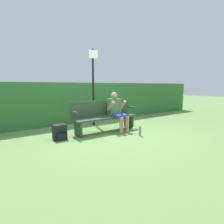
{
  "coord_description": "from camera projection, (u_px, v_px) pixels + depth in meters",
  "views": [
    {
      "loc": [
        -2.68,
        -4.21,
        1.33
      ],
      "look_at": [
        0.15,
        -0.1,
        0.57
      ],
      "focal_mm": 28.0,
      "sensor_mm": 36.0,
      "label": 1
    }
  ],
  "objects": [
    {
      "name": "park_bench",
      "position": [
        104.0,
        116.0,
        5.12
      ],
      "size": [
        1.98,
        0.45,
        0.9
      ],
      "color": "#334C33",
      "rests_on": "ground"
    },
    {
      "name": "person_seated",
      "position": [
        117.0,
        110.0,
        5.16
      ],
      "size": [
        0.51,
        0.66,
        1.14
      ],
      "color": "#4C7F4C",
      "rests_on": "ground"
    },
    {
      "name": "litter_crumple",
      "position": [
        134.0,
        129.0,
        5.2
      ],
      "size": [
        0.11,
        0.11,
        0.11
      ],
      "color": "silver",
      "rests_on": "ground"
    },
    {
      "name": "ground_plane",
      "position": [
        106.0,
        131.0,
        5.13
      ],
      "size": [
        40.0,
        40.0,
        0.0
      ],
      "primitive_type": "plane",
      "color": "#668E4C"
    },
    {
      "name": "water_bottle",
      "position": [
        140.0,
        131.0,
        4.63
      ],
      "size": [
        0.06,
        0.06,
        0.26
      ],
      "color": "#4C8CCC",
      "rests_on": "ground"
    },
    {
      "name": "backpack",
      "position": [
        60.0,
        132.0,
        4.35
      ],
      "size": [
        0.31,
        0.32,
        0.37
      ],
      "color": "black",
      "rests_on": "ground"
    },
    {
      "name": "signpost",
      "position": [
        93.0,
        84.0,
        5.74
      ],
      "size": [
        0.31,
        0.09,
        2.5
      ],
      "color": "black",
      "rests_on": "ground"
    },
    {
      "name": "hedge_back",
      "position": [
        81.0,
        102.0,
        6.42
      ],
      "size": [
        12.0,
        0.47,
        1.43
      ],
      "color": "#337033",
      "rests_on": "ground"
    }
  ]
}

